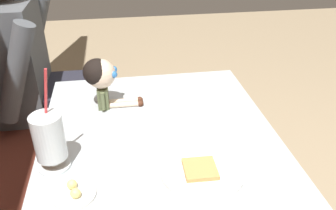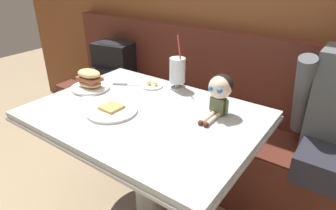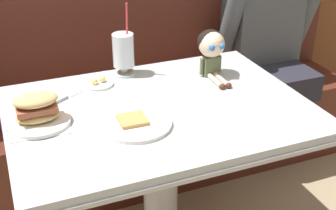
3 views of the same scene
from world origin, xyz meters
name	(u,v)px [view 3 (image 3 of 3)]	position (x,y,z in m)	size (l,w,h in m)	color
booth_bench	(118,124)	(0.00, 0.81, 0.33)	(2.60, 0.48, 1.00)	#512319
diner_table	(160,151)	(0.00, 0.18, 0.54)	(1.11, 0.81, 0.74)	#B2BCC1
toast_plate	(135,123)	(-0.13, 0.08, 0.75)	(0.25, 0.25, 0.03)	white
milkshake_glass	(123,52)	(-0.03, 0.51, 0.84)	(0.10, 0.10, 0.32)	silver
sandwich_plate	(37,112)	(-0.43, 0.22, 0.79)	(0.22, 0.22, 0.12)	white
butter_saucer	(99,83)	(-0.16, 0.45, 0.75)	(0.12, 0.12, 0.04)	white
butter_knife	(65,97)	(-0.31, 0.38, 0.74)	(0.21, 0.14, 0.01)	silver
seated_doll	(211,47)	(0.30, 0.37, 0.87)	(0.11, 0.22, 0.20)	#5B6642
diner_patron	(265,32)	(0.83, 0.76, 0.74)	(0.55, 0.48, 0.81)	#4C5156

